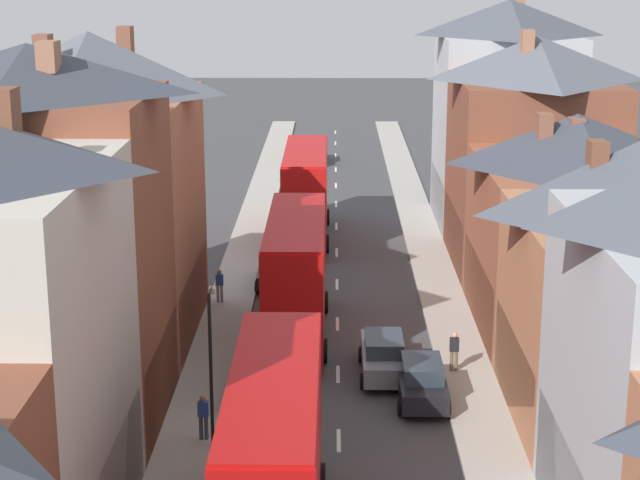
{
  "coord_description": "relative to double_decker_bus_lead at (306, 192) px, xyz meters",
  "views": [
    {
      "loc": [
        -0.24,
        -15.65,
        16.12
      ],
      "look_at": [
        -0.87,
        37.15,
        2.02
      ],
      "focal_mm": 60.0,
      "sensor_mm": 36.0,
      "label": 1
    }
  ],
  "objects": [
    {
      "name": "pedestrian_far_right",
      "position": [
        -3.78,
        -12.35,
        -1.78
      ],
      "size": [
        0.36,
        0.22,
        1.61
      ],
      "color": "gray",
      "rests_on": "pavement_left"
    },
    {
      "name": "pedestrian_far_left",
      "position": [
        6.41,
        -20.96,
        -1.78
      ],
      "size": [
        0.36,
        0.22,
        1.61
      ],
      "color": "brown",
      "rests_on": "pavement_right"
    },
    {
      "name": "car_far_grey",
      "position": [
        -1.29,
        -9.31,
        -2.02
      ],
      "size": [
        1.9,
        4.04,
        1.59
      ],
      "color": "black",
      "rests_on": "ground"
    },
    {
      "name": "street_lamp",
      "position": [
        -2.44,
        -27.56,
        0.43
      ],
      "size": [
        0.2,
        1.12,
        5.5
      ],
      "color": "black",
      "rests_on": "ground"
    },
    {
      "name": "car_parked_right_b",
      "position": [
        -1.29,
        -23.53,
        -2.0
      ],
      "size": [
        1.9,
        4.09,
        1.63
      ],
      "color": "black",
      "rests_on": "ground"
    },
    {
      "name": "pavement_right",
      "position": [
        6.91,
        -7.05,
        -2.75
      ],
      "size": [
        2.2,
        104.0,
        0.14
      ],
      "primitive_type": "cube",
      "color": "#A8A399",
      "rests_on": "ground"
    },
    {
      "name": "double_decker_bus_mid_street",
      "position": [
        0.0,
        -34.14,
        0.0
      ],
      "size": [
        2.74,
        10.8,
        5.3
      ],
      "color": "#B70F0F",
      "rests_on": "ground"
    },
    {
      "name": "pedestrian_mid_right",
      "position": [
        -2.8,
        -27.26,
        -1.78
      ],
      "size": [
        0.36,
        0.22,
        1.61
      ],
      "color": "#3D4256",
      "rests_on": "pavement_left"
    },
    {
      "name": "pavement_left",
      "position": [
        -3.29,
        -7.05,
        -2.75
      ],
      "size": [
        2.2,
        104.0,
        0.14
      ],
      "primitive_type": "cube",
      "color": "#A8A399",
      "rests_on": "ground"
    },
    {
      "name": "car_parked_left_a",
      "position": [
        4.91,
        -23.63,
        -1.98
      ],
      "size": [
        1.9,
        4.4,
        1.66
      ],
      "color": "black",
      "rests_on": "ground"
    },
    {
      "name": "car_near_blue",
      "position": [
        3.61,
        -21.13,
        -1.96
      ],
      "size": [
        1.9,
        4.56,
        1.7
      ],
      "color": "gray",
      "rests_on": "ground"
    },
    {
      "name": "terrace_row_right",
      "position": [
        11.99,
        -23.48,
        2.78
      ],
      "size": [
        8.0,
        65.97,
        13.71
      ],
      "color": "#A36042",
      "rests_on": "ground"
    },
    {
      "name": "centre_line_dashes",
      "position": [
        1.81,
        -9.05,
        -2.81
      ],
      "size": [
        0.14,
        97.8,
        0.01
      ],
      "color": "silver",
      "rests_on": "ground"
    },
    {
      "name": "car_mid_black",
      "position": [
        -1.29,
        17.51,
        -1.98
      ],
      "size": [
        1.9,
        4.41,
        1.67
      ],
      "color": "#B7BABF",
      "rests_on": "ground"
    },
    {
      "name": "car_near_silver",
      "position": [
        0.01,
        23.78,
        -1.98
      ],
      "size": [
        1.9,
        4.33,
        1.66
      ],
      "color": "navy",
      "rests_on": "ground"
    },
    {
      "name": "double_decker_bus_lead",
      "position": [
        0.0,
        0.0,
        0.0
      ],
      "size": [
        2.74,
        10.8,
        5.3
      ],
      "color": "red",
      "rests_on": "ground"
    },
    {
      "name": "double_decker_bus_far_approaching",
      "position": [
        0.0,
        -16.75,
        0.0
      ],
      "size": [
        2.74,
        10.8,
        5.3
      ],
      "color": "#B70F0F",
      "rests_on": "ground"
    }
  ]
}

